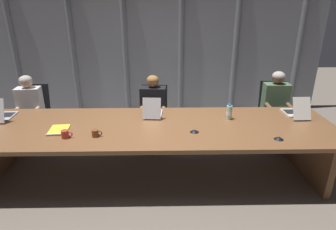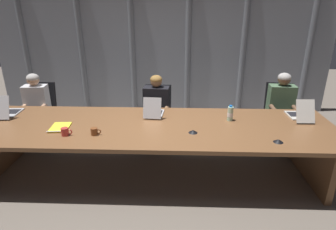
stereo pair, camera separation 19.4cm
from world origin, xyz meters
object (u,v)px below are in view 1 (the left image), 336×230
object	(u,v)px
laptop_left_end	(2,114)
water_bottle_primary	(229,112)
office_chair_left_end	(35,121)
spiral_notepad	(59,130)
laptop_center	(295,111)
person_left_mid	(153,107)
coffee_mug_far	(65,134)
person_left_end	(28,108)
office_chair_left_mid	(154,121)
person_center	(276,104)
conference_mic_middle	(279,138)
office_chair_center	(272,119)
coffee_mug_near	(96,133)
conference_mic_left_side	(194,131)
laptop_left_mid	(153,112)

from	to	relation	value
laptop_left_end	water_bottle_primary	world-z (taller)	laptop_left_end
office_chair_left_end	spiral_notepad	size ratio (longest dim) A/B	2.93
laptop_center	person_left_mid	xyz separation A→B (m)	(-1.99, 0.64, -0.15)
office_chair_left_end	coffee_mug_far	xyz separation A→B (m)	(1.02, -1.44, 0.44)
person_left_end	person_left_mid	size ratio (longest dim) A/B	1.01
spiral_notepad	laptop_center	bearing A→B (deg)	2.94
office_chair_left_mid	spiral_notepad	bearing A→B (deg)	-38.46
person_center	water_bottle_primary	world-z (taller)	person_center
laptop_left_end	conference_mic_middle	world-z (taller)	laptop_left_end
office_chair_center	coffee_mug_near	bearing A→B (deg)	-53.73
office_chair_left_end	coffee_mug_far	distance (m)	1.82
office_chair_left_end	water_bottle_primary	xyz separation A→B (m)	(3.03, -0.91, 0.48)
office_chair_left_end	person_center	world-z (taller)	person_center
water_bottle_primary	conference_mic_left_side	bearing A→B (deg)	-141.34
water_bottle_primary	coffee_mug_near	bearing A→B (deg)	-163.21
laptop_left_mid	person_center	size ratio (longest dim) A/B	0.33
water_bottle_primary	person_center	bearing A→B (deg)	38.62
person_center	conference_mic_left_side	distance (m)	1.86
laptop_left_mid	office_chair_center	distance (m)	2.18
laptop_left_mid	office_chair_left_end	world-z (taller)	laptop_left_mid
conference_mic_left_side	conference_mic_middle	world-z (taller)	same
coffee_mug_near	conference_mic_left_side	distance (m)	1.17
spiral_notepad	coffee_mug_far	bearing A→B (deg)	-58.83
laptop_center	person_left_end	size ratio (longest dim) A/B	0.40
laptop_left_mid	water_bottle_primary	size ratio (longest dim) A/B	1.87
person_left_end	conference_mic_left_side	xyz separation A→B (m)	(2.51, -1.16, 0.10)
office_chair_left_end	spiral_notepad	bearing A→B (deg)	35.16
office_chair_left_end	coffee_mug_near	size ratio (longest dim) A/B	7.68
coffee_mug_near	spiral_notepad	bearing A→B (deg)	160.27
coffee_mug_far	spiral_notepad	distance (m)	0.26
office_chair_left_end	coffee_mug_near	world-z (taller)	office_chair_left_end
office_chair_left_end	spiral_notepad	distance (m)	1.56
person_left_end	coffee_mug_near	xyz separation A→B (m)	(1.35, -1.25, 0.13)
laptop_left_end	conference_mic_middle	bearing A→B (deg)	-104.35
office_chair_left_mid	spiral_notepad	distance (m)	1.72
laptop_left_end	person_left_mid	world-z (taller)	person_left_mid
laptop_left_end	water_bottle_primary	size ratio (longest dim) A/B	2.18
laptop_left_end	office_chair_left_mid	bearing A→B (deg)	-70.66
person_left_end	conference_mic_middle	distance (m)	3.72
person_left_mid	office_chair_center	bearing A→B (deg)	99.03
coffee_mug_far	conference_mic_middle	xyz separation A→B (m)	(2.45, -0.09, -0.03)
coffee_mug_near	person_left_end	bearing A→B (deg)	137.05
person_center	coffee_mug_far	distance (m)	3.23
coffee_mug_near	conference_mic_middle	distance (m)	2.11
person_center	water_bottle_primary	xyz separation A→B (m)	(-0.95, -0.76, 0.15)
conference_mic_middle	person_center	bearing A→B (deg)	69.66
laptop_left_end	coffee_mug_near	bearing A→B (deg)	-115.84
office_chair_left_end	laptop_left_end	bearing A→B (deg)	-1.67
office_chair_left_mid	conference_mic_middle	distance (m)	2.16
laptop_left_mid	water_bottle_primary	bearing A→B (deg)	-93.27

